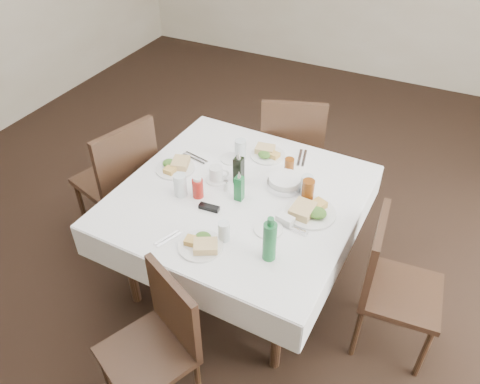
{
  "coord_description": "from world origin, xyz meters",
  "views": [
    {
      "loc": [
        1.14,
        -2.26,
        2.59
      ],
      "look_at": [
        0.16,
        -0.27,
        0.8
      ],
      "focal_mm": 35.0,
      "sensor_mm": 36.0,
      "label": 1
    }
  ],
  "objects": [
    {
      "name": "room_shell",
      "position": [
        0.0,
        0.0,
        1.71
      ],
      "size": [
        6.04,
        7.04,
        2.8
      ],
      "color": "#C4B498",
      "rests_on": "ground"
    },
    {
      "name": "water_w",
      "position": [
        -0.17,
        -0.4,
        0.84
      ],
      "size": [
        0.08,
        0.08,
        0.15
      ],
      "color": "silver",
      "rests_on": "dining_table"
    },
    {
      "name": "chair_north",
      "position": [
        0.15,
        0.69,
        0.58
      ],
      "size": [
        0.61,
        0.61,
        1.01
      ],
      "color": "black",
      "rests_on": "ground"
    },
    {
      "name": "chair_east",
      "position": [
        1.13,
        -0.3,
        0.53
      ],
      "size": [
        0.47,
        0.47,
        0.93
      ],
      "color": "black",
      "rests_on": "ground"
    },
    {
      "name": "side_plate_a",
      "position": [
        -0.06,
        0.07,
        0.77
      ],
      "size": [
        0.15,
        0.15,
        0.01
      ],
      "color": "white",
      "rests_on": "dining_table"
    },
    {
      "name": "sunglasses",
      "position": [
        0.05,
        -0.45,
        0.78
      ],
      "size": [
        0.13,
        0.05,
        0.03
      ],
      "color": "black",
      "rests_on": "dining_table"
    },
    {
      "name": "iced_tea_a",
      "position": [
        0.35,
        0.07,
        0.83
      ],
      "size": [
        0.06,
        0.06,
        0.13
      ],
      "color": "brown",
      "rests_on": "dining_table"
    },
    {
      "name": "green_bottle",
      "position": [
        0.52,
        -0.65,
        0.88
      ],
      "size": [
        0.07,
        0.07,
        0.28
      ],
      "color": "#1B6733",
      "rests_on": "dining_table"
    },
    {
      "name": "pepper_shaker",
      "position": [
        0.16,
        -0.29,
        0.8
      ],
      "size": [
        0.03,
        0.03,
        0.07
      ],
      "color": "#3F3022",
      "rests_on": "dining_table"
    },
    {
      "name": "meal_east",
      "position": [
        0.6,
        -0.23,
        0.79
      ],
      "size": [
        0.3,
        0.3,
        0.07
      ],
      "color": "white",
      "rests_on": "dining_table"
    },
    {
      "name": "cutlery_w",
      "position": [
        -0.29,
        -0.03,
        0.77
      ],
      "size": [
        0.2,
        0.09,
        0.01
      ],
      "color": "silver",
      "rests_on": "dining_table"
    },
    {
      "name": "water_n",
      "position": [
        -0.02,
        0.11,
        0.83
      ],
      "size": [
        0.08,
        0.08,
        0.14
      ],
      "color": "silver",
      "rests_on": "dining_table"
    },
    {
      "name": "oil_cruet_green",
      "position": [
        0.17,
        -0.28,
        0.85
      ],
      "size": [
        0.05,
        0.05,
        0.21
      ],
      "color": "#1B6733",
      "rests_on": "dining_table"
    },
    {
      "name": "water_e",
      "position": [
        0.52,
        -0.06,
        0.83
      ],
      "size": [
        0.07,
        0.07,
        0.13
      ],
      "color": "silver",
      "rests_on": "dining_table"
    },
    {
      "name": "cutlery_e",
      "position": [
        0.57,
        -0.4,
        0.77
      ],
      "size": [
        0.17,
        0.05,
        0.01
      ],
      "color": "silver",
      "rests_on": "dining_table"
    },
    {
      "name": "meal_north",
      "position": [
        0.13,
        0.22,
        0.78
      ],
      "size": [
        0.24,
        0.24,
        0.05
      ],
      "color": "white",
      "rests_on": "dining_table"
    },
    {
      "name": "chair_south",
      "position": [
        0.16,
        -1.19,
        0.51
      ],
      "size": [
        0.56,
        0.56,
        0.89
      ],
      "color": "black",
      "rests_on": "ground"
    },
    {
      "name": "cutlery_n",
      "position": [
        0.36,
        0.29,
        0.77
      ],
      "size": [
        0.09,
        0.21,
        0.01
      ],
      "color": "silver",
      "rests_on": "dining_table"
    },
    {
      "name": "ground_plane",
      "position": [
        0.0,
        0.0,
        0.0
      ],
      "size": [
        7.0,
        7.0,
        0.0
      ],
      "primitive_type": "plane",
      "color": "black"
    },
    {
      "name": "meal_west",
      "position": [
        -0.35,
        -0.19,
        0.78
      ],
      "size": [
        0.26,
        0.26,
        0.06
      ],
      "color": "white",
      "rests_on": "dining_table"
    },
    {
      "name": "cutlery_s",
      "position": [
        -0.03,
        -0.77,
        0.77
      ],
      "size": [
        0.1,
        0.17,
        0.01
      ],
      "color": "silver",
      "rests_on": "dining_table"
    },
    {
      "name": "sugar_caddy",
      "position": [
        0.5,
        -0.37,
        0.79
      ],
      "size": [
        0.11,
        0.08,
        0.05
      ],
      "color": "white",
      "rests_on": "dining_table"
    },
    {
      "name": "ketchup_bottle",
      "position": [
        -0.07,
        -0.37,
        0.83
      ],
      "size": [
        0.07,
        0.07,
        0.15
      ],
      "color": "#A61D15",
      "rests_on": "dining_table"
    },
    {
      "name": "water_s",
      "position": [
        0.25,
        -0.64,
        0.82
      ],
      "size": [
        0.06,
        0.06,
        0.12
      ],
      "color": "silver",
      "rests_on": "dining_table"
    },
    {
      "name": "iced_tea_b",
      "position": [
        0.55,
        -0.12,
        0.84
      ],
      "size": [
        0.07,
        0.07,
        0.15
      ],
      "color": "brown",
      "rests_on": "dining_table"
    },
    {
      "name": "bread_basket",
      "position": [
        0.37,
        -0.05,
        0.8
      ],
      "size": [
        0.22,
        0.22,
        0.07
      ],
      "color": "silver",
      "rests_on": "dining_table"
    },
    {
      "name": "coffee_mug",
      "position": [
        -0.05,
        -0.18,
        0.81
      ],
      "size": [
        0.15,
        0.14,
        0.1
      ],
      "color": "white",
      "rests_on": "dining_table"
    },
    {
      "name": "side_plate_b",
      "position": [
        0.44,
        -0.46,
        0.77
      ],
      "size": [
        0.17,
        0.17,
        0.01
      ],
      "color": "white",
      "rests_on": "dining_table"
    },
    {
      "name": "oil_cruet_dark",
      "position": [
        0.09,
        -0.13,
        0.86
      ],
      "size": [
        0.06,
        0.06,
        0.23
      ],
      "color": "black",
      "rests_on": "dining_table"
    },
    {
      "name": "chair_west",
      "position": [
        -0.8,
        -0.24,
        0.58
      ],
      "size": [
        0.6,
        0.6,
        1.02
      ],
      "color": "black",
      "rests_on": "ground"
    },
    {
      "name": "salt_shaker",
      "position": [
        0.05,
        -0.24,
        0.8
      ],
      "size": [
        0.03,
        0.03,
        0.07
      ],
      "color": "white",
      "rests_on": "dining_table"
    },
    {
      "name": "dining_table",
      "position": [
        0.15,
        -0.24,
        0.69
      ],
      "size": [
        1.49,
        1.49,
        0.76
      ],
      "color": "black",
      "rests_on": "ground"
    },
    {
      "name": "meal_south",
      "position": [
        0.17,
        -0.74,
        0.78
      ],
      "size": [
        0.25,
        0.25,
        0.05
      ],
      "color": "white",
      "rests_on": "dining_table"
    }
  ]
}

